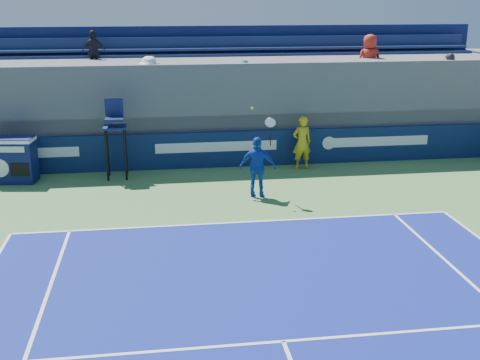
{
  "coord_description": "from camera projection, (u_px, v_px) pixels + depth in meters",
  "views": [
    {
      "loc": [
        -1.92,
        -2.08,
        5.46
      ],
      "look_at": [
        0.0,
        11.5,
        1.25
      ],
      "focal_mm": 45.0,
      "sensor_mm": 36.0,
      "label": 1
    }
  ],
  "objects": [
    {
      "name": "ball_person",
      "position": [
        302.0,
        143.0,
        19.56
      ],
      "size": [
        0.68,
        0.49,
        1.75
      ],
      "primitive_type": "imported",
      "rotation": [
        0.0,
        0.0,
        3.27
      ],
      "color": "gold",
      "rests_on": "apron"
    },
    {
      "name": "back_hoarding",
      "position": [
        216.0,
        150.0,
        19.84
      ],
      "size": [
        20.4,
        0.21,
        1.2
      ],
      "color": "#0C1C45",
      "rests_on": "ground"
    },
    {
      "name": "match_clock",
      "position": [
        13.0,
        159.0,
        18.18
      ],
      "size": [
        1.41,
        0.89,
        1.4
      ],
      "color": "#0F164F",
      "rests_on": "ground"
    },
    {
      "name": "umpire_chair",
      "position": [
        115.0,
        130.0,
        18.39
      ],
      "size": [
        0.71,
        0.71,
        2.48
      ],
      "color": "black",
      "rests_on": "ground"
    },
    {
      "name": "tennis_player",
      "position": [
        258.0,
        167.0,
        16.81
      ],
      "size": [
        1.08,
        0.63,
        2.57
      ],
      "color": "#1442A9",
      "rests_on": "apron"
    },
    {
      "name": "stadium_seating",
      "position": [
        210.0,
        102.0,
        21.41
      ],
      "size": [
        21.0,
        4.05,
        4.4
      ],
      "color": "#59595F",
      "rests_on": "ground"
    }
  ]
}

